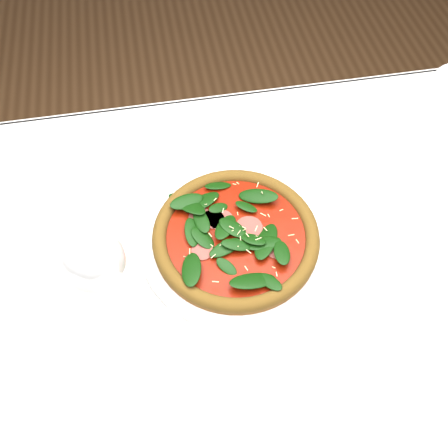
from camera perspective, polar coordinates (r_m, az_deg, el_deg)
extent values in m
plane|color=brown|center=(1.50, 1.47, -19.16)|extent=(6.00, 6.00, 0.00)
cube|color=silver|center=(0.81, 2.56, -5.56)|extent=(1.20, 0.80, 0.04)
cylinder|color=#492F1D|center=(1.37, -23.91, -3.94)|extent=(0.06, 0.06, 0.71)
cylinder|color=#492F1D|center=(1.46, 20.39, 2.57)|extent=(0.06, 0.06, 0.71)
cube|color=silver|center=(1.12, -1.83, 9.99)|extent=(1.20, 0.01, 0.22)
cylinder|color=white|center=(0.82, 1.34, -1.96)|extent=(0.31, 0.31, 0.01)
torus|color=white|center=(0.81, 1.34, -1.83)|extent=(0.31, 0.31, 0.01)
cylinder|color=brown|center=(0.81, 1.35, -1.59)|extent=(0.33, 0.33, 0.01)
torus|color=#A17225|center=(0.80, 1.36, -1.31)|extent=(0.33, 0.33, 0.02)
cylinder|color=#911E05|center=(0.80, 1.36, -1.31)|extent=(0.27, 0.27, 0.00)
cylinder|color=#A04B40|center=(0.80, 1.36, -1.17)|extent=(0.24, 0.24, 0.00)
ellipsoid|color=#103509|center=(0.79, 1.38, -0.82)|extent=(0.26, 0.26, 0.02)
cylinder|color=#F9F0A2|center=(0.79, 1.38, -0.60)|extent=(0.24, 0.24, 0.00)
cylinder|color=white|center=(0.78, -12.45, -9.44)|extent=(0.07, 0.07, 0.00)
cylinder|color=white|center=(0.73, -13.17, -7.74)|extent=(0.01, 0.01, 0.10)
ellipsoid|color=white|center=(0.65, -14.71, -4.04)|extent=(0.08, 0.08, 0.11)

